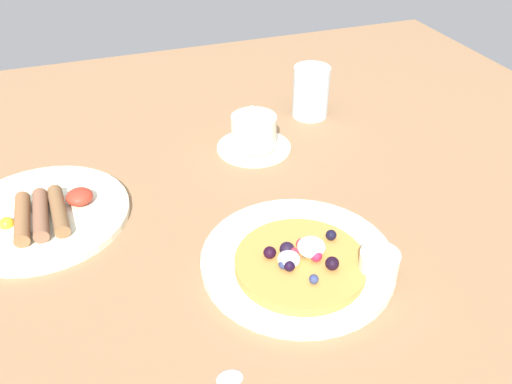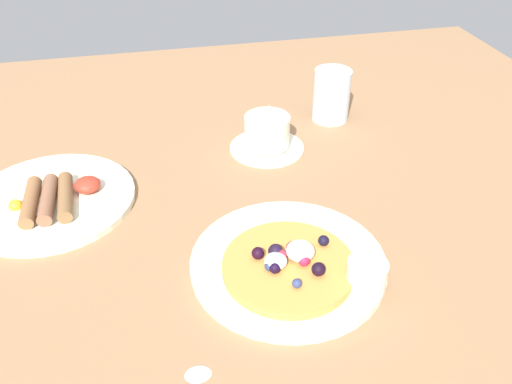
% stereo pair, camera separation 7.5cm
% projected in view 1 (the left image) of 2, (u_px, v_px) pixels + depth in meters
% --- Properties ---
extents(ground_plane, '(1.54, 1.43, 0.03)m').
position_uv_depth(ground_plane, '(231.00, 238.00, 0.76)').
color(ground_plane, '#8E6947').
extents(pancake_plate, '(0.25, 0.25, 0.01)m').
position_uv_depth(pancake_plate, '(298.00, 260.00, 0.70)').
color(pancake_plate, white).
rests_on(pancake_plate, ground_plane).
extents(pancake_with_berries, '(0.16, 0.16, 0.03)m').
position_uv_depth(pancake_with_berries, '(301.00, 261.00, 0.67)').
color(pancake_with_berries, '#CC893D').
rests_on(pancake_with_berries, pancake_plate).
extents(syrup_ramekin, '(0.05, 0.05, 0.03)m').
position_uv_depth(syrup_ramekin, '(379.00, 264.00, 0.66)').
color(syrup_ramekin, white).
rests_on(syrup_ramekin, pancake_plate).
extents(breakfast_plate, '(0.25, 0.25, 0.01)m').
position_uv_depth(breakfast_plate, '(42.00, 215.00, 0.78)').
color(breakfast_plate, '#EDEECD').
rests_on(breakfast_plate, ground_plane).
extents(fried_breakfast, '(0.16, 0.11, 0.02)m').
position_uv_depth(fried_breakfast, '(41.00, 214.00, 0.75)').
color(fried_breakfast, brown).
rests_on(fried_breakfast, breakfast_plate).
extents(coffee_saucer, '(0.13, 0.13, 0.01)m').
position_uv_depth(coffee_saucer, '(254.00, 146.00, 0.94)').
color(coffee_saucer, white).
rests_on(coffee_saucer, ground_plane).
extents(coffee_cup, '(0.08, 0.10, 0.05)m').
position_uv_depth(coffee_cup, '(254.00, 130.00, 0.92)').
color(coffee_cup, white).
rests_on(coffee_cup, coffee_saucer).
extents(water_glass, '(0.07, 0.07, 0.10)m').
position_uv_depth(water_glass, '(311.00, 92.00, 1.01)').
color(water_glass, silver).
rests_on(water_glass, ground_plane).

